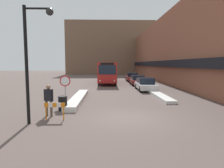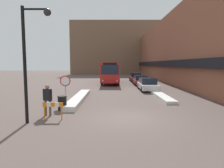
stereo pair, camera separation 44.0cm
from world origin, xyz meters
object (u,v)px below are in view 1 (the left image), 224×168
at_px(stop_sign, 65,84).
at_px(pedestrian, 49,97).
at_px(street_lamp, 32,51).
at_px(construction_barricade, 55,108).
at_px(parked_car_back, 132,77).
at_px(trash_bin, 63,103).
at_px(parked_car_middle, 137,80).
at_px(city_bus, 107,72).
at_px(parked_car_front, 145,84).

relative_size(stop_sign, pedestrian, 1.19).
relative_size(street_lamp, construction_barricade, 5.26).
bearing_deg(parked_car_back, trash_bin, -108.58).
relative_size(street_lamp, pedestrian, 3.18).
bearing_deg(pedestrian, construction_barricade, -34.98).
height_order(stop_sign, trash_bin, stop_sign).
relative_size(parked_car_middle, street_lamp, 0.76).
xyz_separation_m(parked_car_middle, parked_car_back, (0.00, 6.10, 0.03)).
relative_size(stop_sign, trash_bin, 2.29).
bearing_deg(parked_car_middle, city_bus, 145.55).
height_order(city_bus, stop_sign, city_bus).
distance_m(city_bus, parked_car_back, 5.44).
height_order(parked_car_middle, construction_barricade, parked_car_middle).
relative_size(parked_car_front, street_lamp, 0.83).
xyz_separation_m(street_lamp, pedestrian, (0.29, 1.48, -2.54)).
height_order(parked_car_front, pedestrian, pedestrian).
bearing_deg(construction_barricade, parked_car_middle, 67.86).
distance_m(parked_car_middle, stop_sign, 15.98).
height_order(pedestrian, trash_bin, pedestrian).
relative_size(city_bus, pedestrian, 5.93).
height_order(trash_bin, construction_barricade, trash_bin).
xyz_separation_m(pedestrian, trash_bin, (0.49, 1.38, -0.61)).
height_order(city_bus, trash_bin, city_bus).
bearing_deg(street_lamp, pedestrian, 79.04).
relative_size(parked_car_front, pedestrian, 2.64).
bearing_deg(parked_car_middle, construction_barricade, -112.14).
xyz_separation_m(parked_car_front, construction_barricade, (-7.25, -11.95, -0.05)).
bearing_deg(city_bus, trash_bin, -99.07).
distance_m(stop_sign, street_lamp, 4.85).
bearing_deg(construction_barricade, parked_car_back, 73.14).
bearing_deg(city_bus, construction_barricade, -97.99).
height_order(parked_car_front, parked_car_middle, parked_car_front).
distance_m(city_bus, construction_barricade, 21.01).
relative_size(parked_car_front, construction_barricade, 4.37).
bearing_deg(parked_car_front, street_lamp, -122.65).
height_order(parked_car_back, pedestrian, pedestrian).
xyz_separation_m(parked_car_back, pedestrian, (-7.79, -23.09, 0.36)).
xyz_separation_m(street_lamp, trash_bin, (0.78, 2.86, -3.15)).
height_order(stop_sign, street_lamp, street_lamp).
relative_size(parked_car_front, stop_sign, 2.21).
height_order(parked_car_middle, trash_bin, parked_car_middle).
bearing_deg(street_lamp, parked_car_back, 71.80).
bearing_deg(city_bus, pedestrian, -99.84).
height_order(parked_car_back, stop_sign, stop_sign).
distance_m(parked_car_middle, pedestrian, 18.69).
height_order(city_bus, parked_car_front, city_bus).
xyz_separation_m(parked_car_back, street_lamp, (-8.08, -24.57, 2.89)).
relative_size(trash_bin, construction_barricade, 0.86).
relative_size(parked_car_middle, construction_barricade, 4.00).
xyz_separation_m(city_bus, pedestrian, (-3.46, -19.96, -0.66)).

